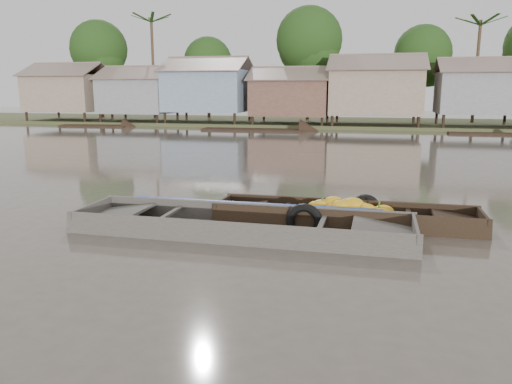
# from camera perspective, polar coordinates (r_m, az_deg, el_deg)

# --- Properties ---
(ground) EXTENTS (120.00, 120.00, 0.00)m
(ground) POSITION_cam_1_polar(r_m,az_deg,el_deg) (9.81, -2.18, -5.46)
(ground) COLOR #50493D
(ground) RESTS_ON ground
(riverbank) EXTENTS (120.00, 12.47, 10.22)m
(riverbank) POSITION_cam_1_polar(r_m,az_deg,el_deg) (40.90, 14.33, 11.65)
(riverbank) COLOR #384723
(riverbank) RESTS_ON ground
(banana_boat) EXTENTS (5.73, 1.56, 0.82)m
(banana_boat) POSITION_cam_1_polar(r_m,az_deg,el_deg) (11.12, 9.71, -2.66)
(banana_boat) COLOR black
(banana_boat) RESTS_ON ground
(viewer_boat) EXTENTS (6.97, 1.89, 0.56)m
(viewer_boat) POSITION_cam_1_polar(r_m,az_deg,el_deg) (10.28, -1.57, -4.36)
(viewer_boat) COLOR #3E3834
(viewer_boat) RESTS_ON ground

